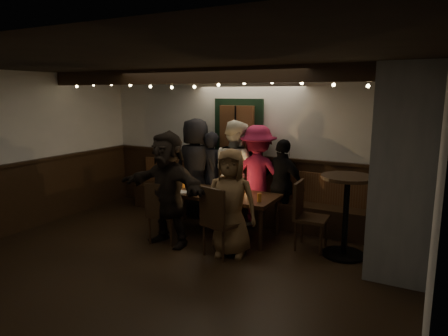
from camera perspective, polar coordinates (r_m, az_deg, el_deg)
The scene contains 13 objects.
room at distance 5.87m, azimuth 8.77°, elevation -1.00°, with size 6.02×5.01×2.62m.
dining_table at distance 6.40m, azimuth -0.88°, elevation -4.05°, with size 1.91×0.82×0.83m.
chair_near_left at distance 6.08m, azimuth -8.84°, elevation -5.85°, with size 0.51×0.51×0.95m.
chair_near_right at distance 5.51m, azimuth -0.90°, elevation -7.15°, with size 0.55×0.55×1.00m.
chair_end at distance 5.95m, azimuth 11.55°, elevation -6.05°, with size 0.47×0.47×0.99m.
high_top at distance 5.75m, azimuth 17.06°, elevation -5.18°, with size 0.72×0.72×1.15m.
person_a at distance 7.35m, azimuth -4.04°, elevation 0.08°, with size 0.88×0.57×1.80m, color black.
person_b at distance 7.29m, azimuth -1.70°, elevation -0.92°, with size 0.57×0.38×1.57m, color black.
person_c at distance 6.94m, azimuth 1.67°, elevation -0.56°, with size 0.87×0.68×1.80m, color beige.
person_d at distance 6.82m, azimuth 4.78°, elevation -1.11°, with size 1.11×0.64×1.72m, color maroon.
person_e at distance 6.69m, azimuth 8.37°, elevation -2.35°, with size 0.88×0.37×1.51m, color black.
person_f at distance 5.97m, azimuth -8.04°, elevation -2.91°, with size 1.59×0.51×1.72m, color black.
person_g at distance 5.54m, azimuth 0.95°, elevation -4.96°, with size 0.74×0.48×1.51m, color brown.
Camera 1 is at (2.96, -4.01, 2.25)m, focal length 32.00 mm.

